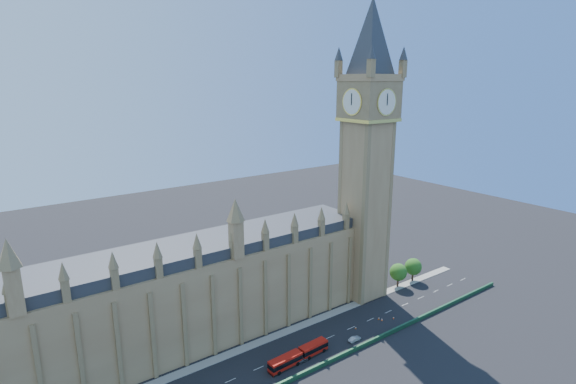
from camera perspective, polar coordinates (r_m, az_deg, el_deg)
ground at (r=126.83m, az=1.09°, el=-19.62°), size 400.00×400.00×0.00m
palace_westminster at (r=126.20m, az=-14.55°, el=-13.00°), size 120.00×20.00×28.00m
elizabeth_tower at (r=142.37m, az=10.07°, el=7.47°), size 20.59×20.59×105.00m
bridge_parapet at (r=120.72m, az=3.86°, el=-21.25°), size 160.00×0.60×1.20m
kerb_north at (r=133.27m, az=-1.51°, el=-17.76°), size 160.00×3.00×0.16m
tree_east_near at (r=162.94m, az=13.87°, el=-9.78°), size 6.00×6.00×8.50m
tree_east_far at (r=168.74m, az=15.64°, el=-9.05°), size 6.00×6.00×8.50m
red_bus at (r=122.51m, az=1.38°, el=-20.04°), size 18.36×3.64×3.10m
car_grey at (r=122.68m, az=1.66°, el=-20.53°), size 3.97×1.62×1.35m
car_silver at (r=132.06m, az=8.47°, el=-17.96°), size 3.92×1.53×1.27m
car_white at (r=128.47m, az=4.05°, el=-18.81°), size 4.76×2.25×1.34m
cone_a at (r=142.94m, az=11.84°, el=-15.58°), size 0.58×0.58×0.75m
cone_b at (r=143.41m, az=11.45°, el=-15.46°), size 0.61×0.61×0.73m
cone_c at (r=137.66m, az=8.59°, el=-16.69°), size 0.53×0.53×0.64m
cone_d at (r=144.65m, az=13.25°, el=-15.29°), size 0.55×0.55×0.72m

